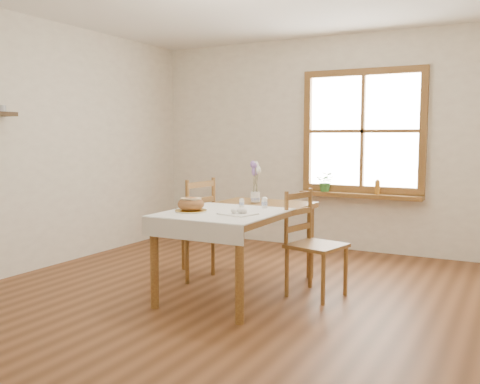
% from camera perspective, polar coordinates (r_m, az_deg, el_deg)
% --- Properties ---
extents(ground, '(5.00, 5.00, 0.00)m').
position_cam_1_polar(ground, '(4.65, -1.77, -11.45)').
color(ground, brown).
rests_on(ground, ground).
extents(room_walls, '(4.60, 5.10, 2.65)m').
position_cam_1_polar(room_walls, '(4.44, -1.84, 10.04)').
color(room_walls, white).
rests_on(room_walls, ground).
extents(window, '(1.46, 0.08, 1.46)m').
position_cam_1_polar(window, '(6.54, 12.97, 6.34)').
color(window, olive).
rests_on(window, ground).
extents(window_sill, '(1.46, 0.20, 0.05)m').
position_cam_1_polar(window_sill, '(6.51, 12.66, -0.35)').
color(window_sill, olive).
rests_on(window_sill, ground).
extents(dining_table, '(0.90, 1.60, 0.75)m').
position_cam_1_polar(dining_table, '(4.75, 0.00, -2.82)').
color(dining_table, olive).
rests_on(dining_table, ground).
extents(table_linen, '(0.91, 0.99, 0.01)m').
position_cam_1_polar(table_linen, '(4.48, -1.83, -2.21)').
color(table_linen, white).
rests_on(table_linen, dining_table).
extents(chair_left, '(0.54, 0.52, 0.99)m').
position_cam_1_polar(chair_left, '(5.32, -5.91, -3.78)').
color(chair_left, olive).
rests_on(chair_left, ground).
extents(chair_right, '(0.53, 0.52, 0.92)m').
position_cam_1_polar(chair_right, '(4.70, 8.19, -5.51)').
color(chair_right, olive).
rests_on(chair_right, ground).
extents(bread_plate, '(0.34, 0.34, 0.01)m').
position_cam_1_polar(bread_plate, '(4.50, -5.25, -2.02)').
color(bread_plate, silver).
rests_on(bread_plate, table_linen).
extents(bread_loaf, '(0.22, 0.22, 0.12)m').
position_cam_1_polar(bread_loaf, '(4.49, -5.26, -1.16)').
color(bread_loaf, '#9D6037').
rests_on(bread_loaf, bread_plate).
extents(egg_napkin, '(0.31, 0.28, 0.01)m').
position_cam_1_polar(egg_napkin, '(4.33, -0.23, -2.34)').
color(egg_napkin, white).
rests_on(egg_napkin, table_linen).
extents(eggs, '(0.24, 0.23, 0.04)m').
position_cam_1_polar(eggs, '(4.32, -0.23, -1.96)').
color(eggs, white).
rests_on(eggs, egg_napkin).
extents(salt_shaker, '(0.05, 0.05, 0.08)m').
position_cam_1_polar(salt_shaker, '(4.75, 0.18, -1.16)').
color(salt_shaker, silver).
rests_on(salt_shaker, table_linen).
extents(pepper_shaker, '(0.06, 0.06, 0.10)m').
position_cam_1_polar(pepper_shaker, '(4.71, 2.62, -1.11)').
color(pepper_shaker, silver).
rests_on(pepper_shaker, table_linen).
extents(flower_vase, '(0.10, 0.10, 0.10)m').
position_cam_1_polar(flower_vase, '(5.16, 1.65, -0.63)').
color(flower_vase, silver).
rests_on(flower_vase, dining_table).
extents(lavender_bouquet, '(0.16, 0.16, 0.29)m').
position_cam_1_polar(lavender_bouquet, '(5.14, 1.66, 1.54)').
color(lavender_bouquet, '#7D5BA2').
rests_on(lavender_bouquet, flower_vase).
extents(potted_plant, '(0.23, 0.25, 0.19)m').
position_cam_1_polar(potted_plant, '(6.63, 9.13, 0.85)').
color(potted_plant, '#2F6C2B').
rests_on(potted_plant, window_sill).
extents(amber_bottle, '(0.08, 0.08, 0.17)m').
position_cam_1_polar(amber_bottle, '(6.45, 14.45, 0.55)').
color(amber_bottle, '#97601C').
rests_on(amber_bottle, window_sill).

